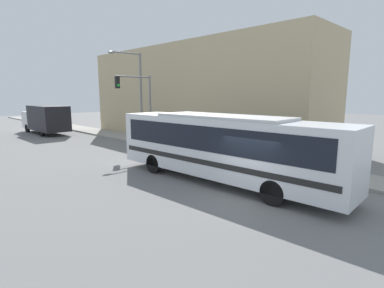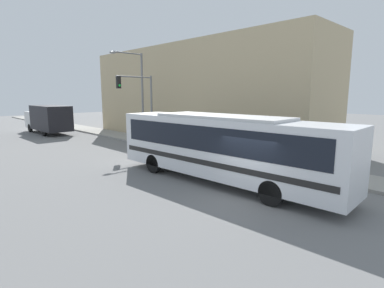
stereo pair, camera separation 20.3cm
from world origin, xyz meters
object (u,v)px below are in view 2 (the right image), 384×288
(pedestrian_near_corner, at_px, (213,141))
(parking_meter, at_px, (198,141))
(city_bus, at_px, (221,144))
(street_lamp, at_px, (138,89))
(delivery_truck, at_px, (48,118))
(traffic_light_pole, at_px, (140,98))
(pedestrian_mid_block, at_px, (252,144))
(fire_hydrant, at_px, (235,153))

(pedestrian_near_corner, bearing_deg, parking_meter, 113.63)
(city_bus, height_order, street_lamp, street_lamp)
(delivery_truck, bearing_deg, street_lamp, -74.24)
(street_lamp, bearing_deg, pedestrian_near_corner, -85.70)
(city_bus, height_order, pedestrian_near_corner, city_bus)
(street_lamp, xyz_separation_m, pedestrian_near_corner, (0.60, -7.98, -3.56))
(city_bus, xyz_separation_m, traffic_light_pole, (3.15, 11.17, 2.05))
(city_bus, distance_m, traffic_light_pole, 11.79)
(parking_meter, xyz_separation_m, pedestrian_mid_block, (1.25, -3.66, 0.03))
(fire_hydrant, bearing_deg, traffic_light_pole, 96.08)
(city_bus, height_order, parking_meter, city_bus)
(fire_hydrant, relative_size, parking_meter, 0.65)
(fire_hydrant, relative_size, traffic_light_pole, 0.14)
(pedestrian_near_corner, bearing_deg, pedestrian_mid_block, -72.91)
(traffic_light_pole, distance_m, street_lamp, 1.74)
(city_bus, relative_size, pedestrian_mid_block, 7.23)
(street_lamp, relative_size, pedestrian_mid_block, 4.45)
(city_bus, distance_m, parking_meter, 6.98)
(pedestrian_near_corner, distance_m, pedestrian_mid_block, 2.80)
(traffic_light_pole, bearing_deg, parking_meter, -80.40)
(city_bus, bearing_deg, street_lamp, 70.41)
(delivery_truck, relative_size, pedestrian_mid_block, 4.73)
(traffic_light_pole, height_order, pedestrian_mid_block, traffic_light_pole)
(pedestrian_mid_block, bearing_deg, street_lamp, 97.60)
(traffic_light_pole, height_order, parking_meter, traffic_light_pole)
(fire_hydrant, xyz_separation_m, parking_meter, (0.00, 3.28, 0.43))
(fire_hydrant, height_order, pedestrian_mid_block, pedestrian_mid_block)
(traffic_light_pole, relative_size, pedestrian_near_corner, 3.16)
(traffic_light_pole, bearing_deg, city_bus, -105.72)
(city_bus, bearing_deg, traffic_light_pole, 72.01)
(delivery_truck, xyz_separation_m, street_lamp, (3.42, -12.14, 2.96))
(fire_hydrant, bearing_deg, street_lamp, 90.93)
(street_lamp, height_order, pedestrian_near_corner, street_lamp)
(pedestrian_mid_block, bearing_deg, parking_meter, 108.91)
(fire_hydrant, xyz_separation_m, traffic_light_pole, (-0.94, 8.87, 3.39))
(fire_hydrant, xyz_separation_m, street_lamp, (-0.17, 10.27, 4.06))
(city_bus, height_order, fire_hydrant, city_bus)
(traffic_light_pole, height_order, street_lamp, street_lamp)
(delivery_truck, relative_size, parking_meter, 6.61)
(fire_hydrant, distance_m, pedestrian_mid_block, 1.39)
(pedestrian_near_corner, bearing_deg, fire_hydrant, -100.70)
(delivery_truck, bearing_deg, traffic_light_pole, -78.94)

